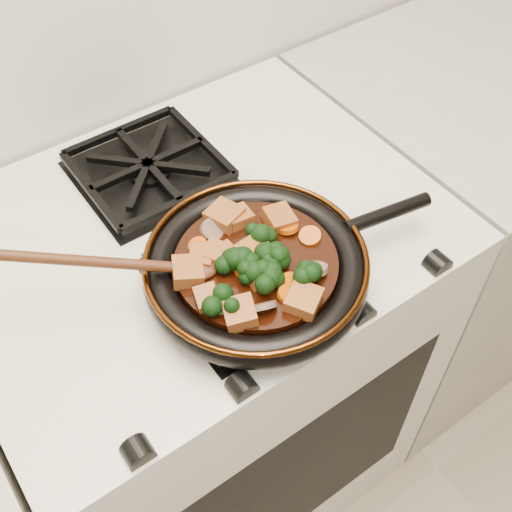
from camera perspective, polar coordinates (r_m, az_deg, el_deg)
stove at (r=1.37m, az=-4.15°, el=-10.02°), size 0.76×0.60×0.90m
burner_grate_front at (r=0.92m, az=-1.06°, el=-1.83°), size 0.23×0.23×0.03m
burner_grate_back at (r=1.09m, az=-9.52°, el=7.69°), size 0.23×0.23×0.03m
skillet at (r=0.89m, az=0.14°, el=-1.02°), size 0.44×0.32×0.05m
braising_sauce at (r=0.89m, az=-0.00°, el=-0.87°), size 0.23×0.23×0.02m
tofu_cube_0 at (r=0.86m, az=0.29°, el=-1.66°), size 0.04×0.03×0.02m
tofu_cube_1 at (r=0.82m, az=-1.45°, el=-5.10°), size 0.05×0.05×0.03m
tofu_cube_2 at (r=0.88m, az=-2.66°, el=-0.10°), size 0.03×0.04×0.02m
tofu_cube_3 at (r=0.92m, az=-1.59°, el=3.45°), size 0.04×0.04×0.02m
tofu_cube_4 at (r=0.93m, az=-2.78°, el=3.54°), size 0.06×0.06×0.03m
tofu_cube_5 at (r=0.88m, az=-0.08°, el=0.19°), size 0.05×0.05×0.03m
tofu_cube_6 at (r=0.83m, az=4.24°, el=-3.95°), size 0.06×0.06×0.02m
tofu_cube_7 at (r=0.88m, az=-3.46°, el=0.12°), size 0.05×0.05×0.02m
tofu_cube_8 at (r=0.86m, az=-6.09°, el=-1.41°), size 0.06×0.06×0.03m
tofu_cube_9 at (r=0.88m, az=-4.89°, el=-0.14°), size 0.05×0.05×0.02m
tofu_cube_10 at (r=0.84m, az=-4.37°, el=-3.76°), size 0.04×0.04×0.02m
tofu_cube_11 at (r=0.92m, az=2.07°, el=3.34°), size 0.05×0.05×0.03m
broccoli_floret_0 at (r=0.85m, az=4.52°, el=-1.96°), size 0.08×0.08×0.08m
broccoli_floret_1 at (r=0.82m, az=-3.09°, el=-4.39°), size 0.07×0.07×0.08m
broccoli_floret_2 at (r=0.87m, az=2.28°, el=0.05°), size 0.08×0.07×0.07m
broccoli_floret_3 at (r=0.90m, az=0.04°, el=1.68°), size 0.09×0.09×0.06m
broccoli_floret_4 at (r=0.87m, az=1.22°, el=-0.54°), size 0.09×0.08×0.06m
broccoli_floret_5 at (r=0.85m, az=1.00°, el=-2.12°), size 0.08×0.07×0.07m
broccoli_floret_6 at (r=0.85m, az=-0.41°, el=-1.70°), size 0.07×0.08×0.07m
broccoli_floret_7 at (r=0.87m, az=-1.95°, el=-0.76°), size 0.07×0.07×0.06m
carrot_coin_0 at (r=0.85m, az=3.15°, el=-2.21°), size 0.03×0.03×0.02m
carrot_coin_1 at (r=0.84m, az=2.81°, el=-3.41°), size 0.03×0.03×0.02m
carrot_coin_2 at (r=0.91m, az=4.82°, el=1.77°), size 0.03×0.03×0.02m
carrot_coin_3 at (r=0.92m, az=2.84°, el=2.54°), size 0.03×0.03×0.02m
carrot_coin_4 at (r=0.86m, az=-1.04°, el=-1.25°), size 0.03×0.03×0.01m
carrot_coin_5 at (r=0.90m, az=-5.18°, el=0.95°), size 0.03×0.03×0.02m
mushroom_slice_0 at (r=0.83m, az=0.59°, el=-4.49°), size 0.04×0.04×0.03m
mushroom_slice_1 at (r=0.87m, az=5.22°, el=-1.18°), size 0.05×0.05×0.02m
mushroom_slice_2 at (r=0.91m, az=-3.95°, el=2.34°), size 0.04×0.04×0.02m
wooden_spoon at (r=0.86m, az=-10.42°, el=-0.77°), size 0.16×0.10×0.27m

